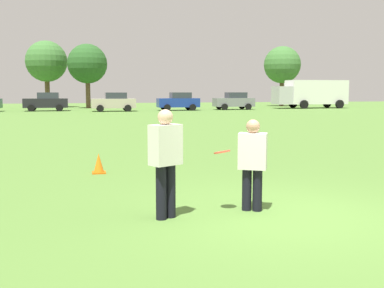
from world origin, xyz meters
TOP-DOWN VIEW (x-y plane):
  - ground_plane at (0.00, 0.00)m, footprint 140.18×140.18m
  - player_thrower at (-1.91, 0.32)m, footprint 0.55×0.47m
  - player_defender at (-0.45, 0.45)m, footprint 0.52×0.44m
  - frisbee at (-0.96, 0.49)m, footprint 0.28×0.27m
  - traffic_cone at (-2.78, 4.56)m, footprint 0.32×0.32m
  - parked_car_center at (-6.57, 41.02)m, footprint 4.21×2.24m
  - parked_car_mid_right at (-0.14, 38.59)m, footprint 4.21×2.24m
  - parked_car_near_right at (6.42, 39.35)m, footprint 4.21×2.24m
  - parked_car_far_right at (12.56, 39.95)m, footprint 4.21×2.24m
  - box_truck at (22.44, 41.69)m, footprint 8.51×3.05m
  - tree_west_maple at (-7.15, 51.31)m, footprint 4.87×4.87m
  - tree_center_elm at (-2.44, 47.80)m, footprint 4.50×4.50m
  - tree_east_birch at (22.11, 49.05)m, footprint 4.73×4.73m

SIDE VIEW (x-z plane):
  - ground_plane at x=0.00m, z-range 0.00..0.00m
  - traffic_cone at x=-2.78m, z-range -0.01..0.47m
  - player_defender at x=-0.45m, z-range 0.09..1.59m
  - parked_car_center at x=-6.57m, z-range 0.01..1.83m
  - parked_car_mid_right at x=-0.14m, z-range 0.01..1.83m
  - parked_car_near_right at x=6.42m, z-range 0.01..1.83m
  - parked_car_far_right at x=12.56m, z-range 0.01..1.83m
  - player_thrower at x=-1.91m, z-range 0.11..1.79m
  - frisbee at x=-0.96m, z-range 0.93..1.04m
  - box_truck at x=22.44m, z-range 0.16..3.34m
  - tree_center_elm at x=-2.44m, z-range 1.37..8.68m
  - tree_east_birch at x=22.11m, z-range 1.44..9.14m
  - tree_west_maple at x=-7.15m, z-range 1.49..9.40m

